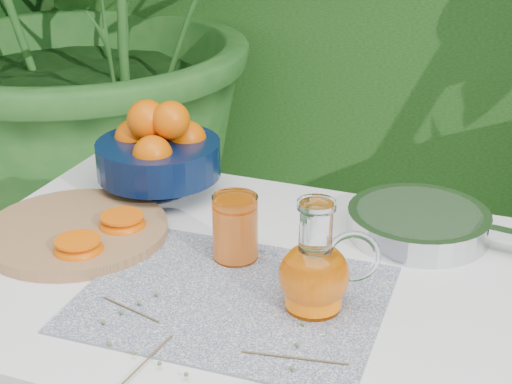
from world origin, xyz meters
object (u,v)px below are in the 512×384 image
at_px(fruit_bowl, 159,150).
at_px(cutting_board, 76,231).
at_px(white_table, 252,317).
at_px(juice_pitcher, 316,272).
at_px(saute_pan, 421,222).

bearing_deg(fruit_bowl, cutting_board, -102.27).
distance_m(white_table, fruit_bowl, 0.39).
height_order(cutting_board, juice_pitcher, juice_pitcher).
height_order(juice_pitcher, saute_pan, juice_pitcher).
relative_size(fruit_bowl, juice_pitcher, 1.76).
bearing_deg(white_table, juice_pitcher, -27.33).
relative_size(white_table, fruit_bowl, 3.41).
xyz_separation_m(cutting_board, fruit_bowl, (0.05, 0.22, 0.07)).
height_order(white_table, cutting_board, cutting_board).
distance_m(cutting_board, juice_pitcher, 0.45).
bearing_deg(fruit_bowl, juice_pitcher, -36.01).
relative_size(cutting_board, saute_pan, 0.72).
bearing_deg(saute_pan, juice_pitcher, -109.02).
height_order(fruit_bowl, saute_pan, fruit_bowl).
distance_m(fruit_bowl, saute_pan, 0.50).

